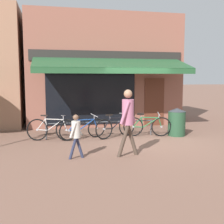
% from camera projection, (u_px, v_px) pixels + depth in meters
% --- Properties ---
extents(ground_plane, '(160.00, 160.00, 0.00)m').
position_uv_depth(ground_plane, '(149.00, 141.00, 9.46)').
color(ground_plane, brown).
extents(shop_front, '(6.86, 4.70, 4.92)m').
position_uv_depth(shop_front, '(102.00, 71.00, 13.29)').
color(shop_front, '#8E5647').
rests_on(shop_front, ground_plane).
extents(bike_rack_rail, '(3.90, 0.04, 0.57)m').
position_uv_depth(bike_rack_rail, '(101.00, 124.00, 9.98)').
color(bike_rack_rail, '#47494F').
rests_on(bike_rack_rail, ground_plane).
extents(bicycle_silver, '(1.71, 0.58, 0.90)m').
position_uv_depth(bicycle_silver, '(52.00, 129.00, 9.47)').
color(bicycle_silver, black).
rests_on(bicycle_silver, ground_plane).
extents(bicycle_blue, '(1.70, 0.65, 0.85)m').
position_uv_depth(bicycle_blue, '(83.00, 128.00, 9.69)').
color(bicycle_blue, black).
rests_on(bicycle_blue, ground_plane).
extents(bicycle_black, '(1.62, 0.83, 0.86)m').
position_uv_depth(bicycle_black, '(116.00, 127.00, 9.96)').
color(bicycle_black, black).
rests_on(bicycle_black, ground_plane).
extents(bicycle_green, '(1.73, 0.68, 0.88)m').
position_uv_depth(bicycle_green, '(147.00, 126.00, 10.12)').
color(bicycle_green, black).
rests_on(bicycle_green, ground_plane).
extents(pedestrian_adult, '(0.64, 0.44, 1.81)m').
position_uv_depth(pedestrian_adult, '(128.00, 115.00, 7.50)').
color(pedestrian_adult, '#47382D').
rests_on(pedestrian_adult, ground_plane).
extents(pedestrian_child, '(0.42, 0.31, 1.18)m').
position_uv_depth(pedestrian_child, '(76.00, 132.00, 7.30)').
color(pedestrian_child, '#282D47').
rests_on(pedestrian_child, ground_plane).
extents(litter_bin, '(0.64, 0.64, 1.02)m').
position_uv_depth(litter_bin, '(177.00, 122.00, 10.28)').
color(litter_bin, '#23472D').
rests_on(litter_bin, ground_plane).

